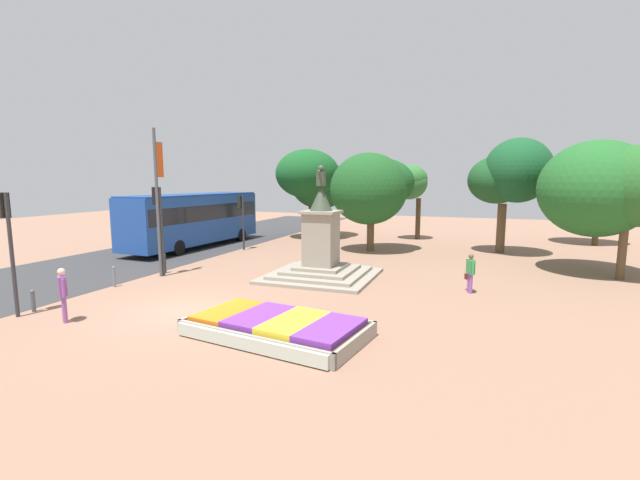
% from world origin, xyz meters
% --- Properties ---
extents(ground_plane, '(83.61, 83.61, 0.00)m').
position_xyz_m(ground_plane, '(0.00, 0.00, 0.00)').
color(ground_plane, '#8C6651').
extents(street_asphalt_strip, '(8.03, 73.16, 0.01)m').
position_xyz_m(street_asphalt_strip, '(-9.02, 0.00, 0.01)').
color(street_asphalt_strip, '#333335').
rests_on(street_asphalt_strip, ground_plane).
extents(flower_planter, '(5.40, 3.46, 0.55)m').
position_xyz_m(flower_planter, '(3.97, -1.03, 0.26)').
color(flower_planter, '#38281C').
rests_on(flower_planter, ground_plane).
extents(statue_monument, '(4.73, 4.73, 5.04)m').
position_xyz_m(statue_monument, '(2.60, 6.36, 1.12)').
color(statue_monument, gray).
rests_on(statue_monument, ground_plane).
extents(traffic_light_near_crossing, '(0.42, 0.31, 4.00)m').
position_xyz_m(traffic_light_near_crossing, '(-4.75, -2.36, 2.78)').
color(traffic_light_near_crossing, '#2D2D33').
rests_on(traffic_light_near_crossing, ground_plane).
extents(traffic_light_mid_block, '(0.41, 0.29, 4.07)m').
position_xyz_m(traffic_light_mid_block, '(-4.41, 4.11, 2.83)').
color(traffic_light_mid_block, '#2D2D33').
rests_on(traffic_light_mid_block, ground_plane).
extents(traffic_light_far_corner, '(0.41, 0.30, 3.45)m').
position_xyz_m(traffic_light_far_corner, '(-4.79, 11.97, 2.42)').
color(traffic_light_far_corner, '#2D2D33').
rests_on(traffic_light_far_corner, ground_plane).
extents(banner_pole, '(0.18, 0.74, 6.67)m').
position_xyz_m(banner_pole, '(-4.38, 4.05, 3.57)').
color(banner_pole, '#4C5156').
rests_on(banner_pole, ground_plane).
extents(city_bus, '(3.12, 11.05, 3.49)m').
position_xyz_m(city_bus, '(-8.29, 11.90, 2.00)').
color(city_bus, '#1E4799').
rests_on(city_bus, ground_plane).
extents(pedestrian_with_handbag, '(0.40, 0.69, 1.56)m').
position_xyz_m(pedestrian_with_handbag, '(8.99, 5.84, 0.87)').
color(pedestrian_with_handbag, '#8C4C99').
rests_on(pedestrian_with_handbag, ground_plane).
extents(pedestrian_near_planter, '(0.49, 0.39, 1.71)m').
position_xyz_m(pedestrian_near_planter, '(-2.72, -2.24, 0.99)').
color(pedestrian_near_planter, '#8C4C99').
rests_on(pedestrian_near_planter, ground_plane).
extents(kerb_bollard_mid_a, '(0.14, 0.14, 0.76)m').
position_xyz_m(kerb_bollard_mid_a, '(-4.67, -1.83, 0.40)').
color(kerb_bollard_mid_a, '#4C5156').
rests_on(kerb_bollard_mid_a, ground_plane).
extents(kerb_bollard_mid_b, '(0.12, 0.12, 0.87)m').
position_xyz_m(kerb_bollard_mid_b, '(-4.82, 1.73, 0.46)').
color(kerb_bollard_mid_b, slate).
rests_on(kerb_bollard_mid_b, ground_plane).
extents(kerb_bollard_north, '(0.16, 0.16, 0.95)m').
position_xyz_m(kerb_bollard_north, '(-4.68, 4.62, 0.50)').
color(kerb_bollard_north, '#2D2D33').
rests_on(kerb_bollard_north, ground_plane).
extents(park_tree_far_left, '(2.69, 2.61, 5.52)m').
position_xyz_m(park_tree_far_left, '(4.35, 20.46, 4.28)').
color(park_tree_far_left, '#4C3823').
rests_on(park_tree_far_left, ground_plane).
extents(park_tree_behind_statue, '(5.07, 4.44, 6.75)m').
position_xyz_m(park_tree_behind_statue, '(16.32, 22.32, 4.47)').
color(park_tree_behind_statue, '#4C3823').
rests_on(park_tree_behind_statue, ground_plane).
extents(park_tree_far_right, '(5.14, 6.13, 6.67)m').
position_xyz_m(park_tree_far_right, '(-2.63, 19.11, 4.42)').
color(park_tree_far_right, '#4C3823').
rests_on(park_tree_far_right, ground_plane).
extents(park_tree_street_side, '(5.85, 5.48, 6.21)m').
position_xyz_m(park_tree_street_side, '(14.63, 11.22, 4.02)').
color(park_tree_street_side, brown).
rests_on(park_tree_street_side, ground_plane).
extents(park_tree_mid_canopy, '(4.67, 4.25, 6.81)m').
position_xyz_m(park_tree_mid_canopy, '(10.83, 16.07, 4.71)').
color(park_tree_mid_canopy, brown).
rests_on(park_tree_mid_canopy, ground_plane).
extents(park_tree_distant, '(4.99, 4.78, 6.04)m').
position_xyz_m(park_tree_distant, '(3.07, 14.35, 3.97)').
color(park_tree_distant, brown).
rests_on(park_tree_distant, ground_plane).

